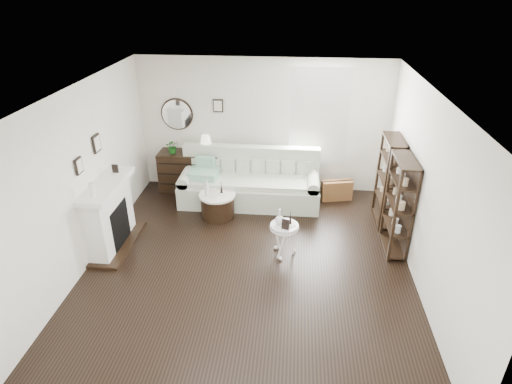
# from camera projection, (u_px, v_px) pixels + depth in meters

# --- Properties ---
(room) EXTENTS (5.50, 5.50, 5.50)m
(room) POSITION_uv_depth(u_px,v_px,m) (300.00, 116.00, 8.37)
(room) COLOR black
(room) RESTS_ON ground
(fireplace) EXTENTS (0.50, 1.40, 1.84)m
(fireplace) POSITION_uv_depth(u_px,v_px,m) (110.00, 217.00, 6.98)
(fireplace) COLOR white
(fireplace) RESTS_ON ground
(shelf_unit_far) EXTENTS (0.30, 0.80, 1.60)m
(shelf_unit_far) POSITION_uv_depth(u_px,v_px,m) (389.00, 181.00, 7.58)
(shelf_unit_far) COLOR black
(shelf_unit_far) RESTS_ON ground
(shelf_unit_near) EXTENTS (0.30, 0.80, 1.60)m
(shelf_unit_near) POSITION_uv_depth(u_px,v_px,m) (399.00, 206.00, 6.78)
(shelf_unit_near) COLOR black
(shelf_unit_near) RESTS_ON ground
(sofa) EXTENTS (2.72, 0.94, 1.05)m
(sofa) POSITION_uv_depth(u_px,v_px,m) (250.00, 185.00, 8.47)
(sofa) COLOR beige
(sofa) RESTS_ON ground
(quilt) EXTENTS (0.59, 0.50, 0.14)m
(quilt) POSITION_uv_depth(u_px,v_px,m) (204.00, 174.00, 8.30)
(quilt) COLOR #25886C
(quilt) RESTS_ON sofa
(suitcase) EXTENTS (0.64, 0.33, 0.41)m
(suitcase) POSITION_uv_depth(u_px,v_px,m) (337.00, 190.00, 8.58)
(suitcase) COLOR brown
(suitcase) RESTS_ON ground
(dresser) EXTENTS (1.25, 0.53, 0.83)m
(dresser) POSITION_uv_depth(u_px,v_px,m) (190.00, 171.00, 8.89)
(dresser) COLOR black
(dresser) RESTS_ON ground
(table_lamp) EXTENTS (0.27, 0.27, 0.38)m
(table_lamp) POSITION_uv_depth(u_px,v_px,m) (206.00, 144.00, 8.58)
(table_lamp) COLOR beige
(table_lamp) RESTS_ON dresser
(potted_plant) EXTENTS (0.32, 0.29, 0.29)m
(potted_plant) POSITION_uv_depth(u_px,v_px,m) (173.00, 146.00, 8.61)
(potted_plant) COLOR #195618
(potted_plant) RESTS_ON dresser
(drum_table) EXTENTS (0.67, 0.67, 0.47)m
(drum_table) POSITION_uv_depth(u_px,v_px,m) (218.00, 205.00, 7.96)
(drum_table) COLOR black
(drum_table) RESTS_ON ground
(pedestal_table) EXTENTS (0.46, 0.46, 0.55)m
(pedestal_table) POSITION_uv_depth(u_px,v_px,m) (284.00, 227.00, 6.76)
(pedestal_table) COLOR white
(pedestal_table) RESTS_ON ground
(eiffel_drum) EXTENTS (0.15, 0.15, 0.20)m
(eiffel_drum) POSITION_uv_depth(u_px,v_px,m) (221.00, 188.00, 7.84)
(eiffel_drum) COLOR black
(eiffel_drum) RESTS_ON drum_table
(bottle_drum) EXTENTS (0.07, 0.07, 0.31)m
(bottle_drum) POSITION_uv_depth(u_px,v_px,m) (207.00, 188.00, 7.73)
(bottle_drum) COLOR silver
(bottle_drum) RESTS_ON drum_table
(card_frame_drum) EXTENTS (0.15, 0.06, 0.19)m
(card_frame_drum) POSITION_uv_depth(u_px,v_px,m) (213.00, 194.00, 7.67)
(card_frame_drum) COLOR white
(card_frame_drum) RESTS_ON drum_table
(eiffel_ped) EXTENTS (0.12, 0.12, 0.20)m
(eiffel_ped) POSITION_uv_depth(u_px,v_px,m) (290.00, 219.00, 6.71)
(eiffel_ped) COLOR black
(eiffel_ped) RESTS_ON pedestal_table
(flask_ped) EXTENTS (0.14, 0.14, 0.27)m
(flask_ped) POSITION_uv_depth(u_px,v_px,m) (280.00, 217.00, 6.70)
(flask_ped) COLOR silver
(flask_ped) RESTS_ON pedestal_table
(card_frame_ped) EXTENTS (0.13, 0.08, 0.16)m
(card_frame_ped) POSITION_uv_depth(u_px,v_px,m) (286.00, 224.00, 6.59)
(card_frame_ped) COLOR black
(card_frame_ped) RESTS_ON pedestal_table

